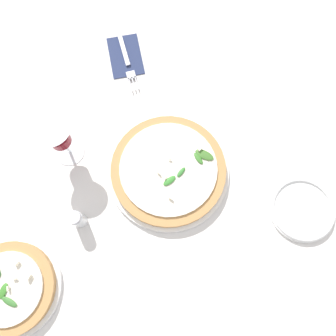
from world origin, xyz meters
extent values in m
plane|color=silver|center=(0.00, 0.00, 0.00)|extent=(6.00, 6.00, 0.00)
cylinder|color=white|center=(0.00, 0.02, 0.01)|extent=(0.30, 0.30, 0.01)
cylinder|color=#B7844C|center=(0.00, 0.02, 0.02)|extent=(0.28, 0.28, 0.02)
cylinder|color=silver|center=(0.00, 0.02, 0.03)|extent=(0.24, 0.24, 0.01)
ellipsoid|color=#36812D|center=(0.03, 0.01, 0.04)|extent=(0.02, 0.04, 0.01)
ellipsoid|color=#3A772A|center=(0.02, 0.09, 0.04)|extent=(0.03, 0.01, 0.01)
ellipsoid|color=#3E7028|center=(0.02, 0.11, 0.04)|extent=(0.05, 0.04, 0.01)
ellipsoid|color=#347A2F|center=(0.03, 0.04, 0.04)|extent=(0.02, 0.03, 0.01)
cube|color=#EFE5C6|center=(0.02, 0.00, 0.04)|extent=(0.01, 0.01, 0.00)
cube|color=#EFE5C6|center=(0.07, -0.01, 0.04)|extent=(0.01, 0.01, 0.01)
cube|color=#EFE5C6|center=(0.00, 0.11, 0.04)|extent=(0.01, 0.01, 0.01)
cube|color=#EFE5C6|center=(-0.02, 0.03, 0.04)|extent=(0.01, 0.01, 0.00)
cube|color=#EFE5C6|center=(0.00, -0.01, 0.04)|extent=(0.01, 0.01, 0.01)
cylinder|color=white|center=(0.06, -0.42, 0.01)|extent=(0.22, 0.22, 0.01)
cylinder|color=#B7844C|center=(0.06, -0.42, 0.02)|extent=(0.20, 0.20, 0.02)
cylinder|color=silver|center=(0.06, -0.42, 0.03)|extent=(0.16, 0.16, 0.01)
ellipsoid|color=#397C28|center=(0.06, -0.42, 0.04)|extent=(0.03, 0.03, 0.01)
ellipsoid|color=#3C7531|center=(0.09, -0.42, 0.04)|extent=(0.04, 0.03, 0.01)
cube|color=#EFE5C6|center=(0.02, -0.38, 0.04)|extent=(0.01, 0.01, 0.01)
cube|color=#EFE5C6|center=(0.06, -0.41, 0.04)|extent=(0.01, 0.01, 0.01)
cube|color=#EFE5C6|center=(0.06, -0.36, 0.04)|extent=(0.01, 0.01, 0.01)
cube|color=#EFE5C6|center=(0.05, -0.39, 0.04)|extent=(0.01, 0.01, 0.00)
cylinder|color=white|center=(-0.17, -0.17, 0.00)|extent=(0.07, 0.07, 0.00)
cylinder|color=white|center=(-0.17, -0.17, 0.04)|extent=(0.01, 0.01, 0.07)
cone|color=white|center=(-0.17, -0.17, 0.11)|extent=(0.09, 0.09, 0.08)
cylinder|color=maroon|center=(-0.17, -0.17, 0.09)|extent=(0.05, 0.05, 0.03)
cube|color=navy|center=(-0.35, 0.09, 0.00)|extent=(0.16, 0.13, 0.01)
cube|color=silver|center=(-0.38, 0.10, 0.01)|extent=(0.14, 0.05, 0.00)
cube|color=silver|center=(-0.29, 0.07, 0.01)|extent=(0.03, 0.03, 0.00)
cube|color=silver|center=(-0.26, 0.05, 0.01)|extent=(0.04, 0.01, 0.00)
cube|color=silver|center=(-0.26, 0.06, 0.01)|extent=(0.04, 0.01, 0.00)
cube|color=silver|center=(-0.26, 0.07, 0.01)|extent=(0.04, 0.01, 0.00)
cylinder|color=white|center=(0.24, 0.25, 0.01)|extent=(0.16, 0.16, 0.01)
torus|color=white|center=(0.24, 0.25, 0.01)|extent=(0.15, 0.15, 0.01)
cylinder|color=silver|center=(0.00, -0.22, 0.03)|extent=(0.03, 0.03, 0.06)
cylinder|color=#B7B7BF|center=(0.00, -0.22, 0.06)|extent=(0.03, 0.03, 0.01)
camera|label=1|loc=(0.20, -0.10, 0.78)|focal=35.00mm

